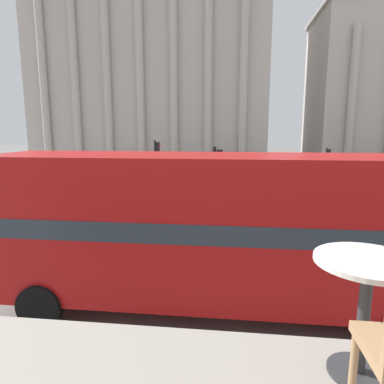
{
  "coord_description": "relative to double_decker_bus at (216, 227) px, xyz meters",
  "views": [
    {
      "loc": [
        -0.03,
        -2.29,
        4.58
      ],
      "look_at": [
        -2.14,
        15.59,
        1.33
      ],
      "focal_mm": 32.0,
      "sensor_mm": 36.0,
      "label": 1
    }
  ],
  "objects": [
    {
      "name": "pedestrian_olive",
      "position": [
        1.45,
        10.8,
        -1.23
      ],
      "size": [
        0.32,
        0.32,
        1.78
      ],
      "rotation": [
        0.0,
        0.0,
        2.65
      ],
      "color": "#282B33",
      "rests_on": "ground_plane"
    },
    {
      "name": "pedestrian_blue",
      "position": [
        -1.95,
        24.42,
        -1.21
      ],
      "size": [
        0.32,
        0.32,
        1.8
      ],
      "rotation": [
        0.0,
        0.0,
        2.28
      ],
      "color": "#282B33",
      "rests_on": "ground_plane"
    },
    {
      "name": "pedestrian_grey",
      "position": [
        -1.7,
        25.04,
        -1.21
      ],
      "size": [
        0.32,
        0.32,
        1.81
      ],
      "rotation": [
        0.0,
        0.0,
        4.79
      ],
      "color": "#282B33",
      "rests_on": "ground_plane"
    },
    {
      "name": "traffic_light_mid",
      "position": [
        -4.18,
        12.09,
        0.34
      ],
      "size": [
        0.42,
        0.24,
        4.0
      ],
      "color": "black",
      "rests_on": "ground_plane"
    },
    {
      "name": "double_decker_bus",
      "position": [
        0.0,
        0.0,
        0.0
      ],
      "size": [
        10.85,
        2.65,
        4.01
      ],
      "rotation": [
        0.0,
        0.0,
        0.03
      ],
      "color": "black",
      "rests_on": "ground_plane"
    },
    {
      "name": "traffic_light_far",
      "position": [
        7.56,
        19.07,
        -0.09
      ],
      "size": [
        0.42,
        0.24,
        3.29
      ],
      "color": "black",
      "rests_on": "ground_plane"
    },
    {
      "name": "pedestrian_white",
      "position": [
        5.13,
        24.64,
        -1.2
      ],
      "size": [
        0.32,
        0.32,
        1.82
      ],
      "rotation": [
        0.0,
        0.0,
        5.37
      ],
      "color": "#282B33",
      "rests_on": "ground_plane"
    },
    {
      "name": "cafe_dining_table",
      "position": [
        1.13,
        -6.13,
        1.41
      ],
      "size": [
        0.6,
        0.6,
        0.73
      ],
      "color": "#2D2D30",
      "rests_on": "cafe_floor_slab"
    },
    {
      "name": "traffic_light_near",
      "position": [
        -0.19,
        3.75,
        0.37
      ],
      "size": [
        0.42,
        0.24,
        4.04
      ],
      "color": "black",
      "rests_on": "ground_plane"
    },
    {
      "name": "plaza_building_left",
      "position": [
        -10.29,
        39.76,
        10.42
      ],
      "size": [
        29.81,
        16.89,
        25.37
      ],
      "color": "#BCB2A8",
      "rests_on": "ground_plane"
    }
  ]
}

